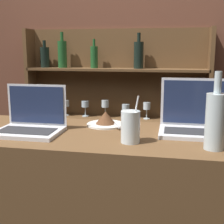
{
  "coord_description": "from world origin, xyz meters",
  "views": [
    {
      "loc": [
        0.4,
        -1.11,
        1.45
      ],
      "look_at": [
        0.12,
        0.32,
        1.16
      ],
      "focal_mm": 50.0,
      "sensor_mm": 36.0,
      "label": 1
    }
  ],
  "objects_px": {
    "laptop_near": "(31,122)",
    "wine_bottle_clear": "(215,120)",
    "cake_plate": "(106,120)",
    "water_glass": "(130,127)",
    "laptop_far": "(194,121)"
  },
  "relations": [
    {
      "from": "laptop_near",
      "to": "water_glass",
      "type": "relative_size",
      "value": 1.51
    },
    {
      "from": "laptop_near",
      "to": "wine_bottle_clear",
      "type": "height_order",
      "value": "wine_bottle_clear"
    },
    {
      "from": "laptop_near",
      "to": "cake_plate",
      "type": "xyz_separation_m",
      "value": [
        0.33,
        0.2,
        -0.02
      ]
    },
    {
      "from": "cake_plate",
      "to": "laptop_far",
      "type": "bearing_deg",
      "value": -7.38
    },
    {
      "from": "laptop_near",
      "to": "water_glass",
      "type": "bearing_deg",
      "value": -9.31
    },
    {
      "from": "cake_plate",
      "to": "water_glass",
      "type": "xyz_separation_m",
      "value": [
        0.17,
        -0.28,
        0.04
      ]
    },
    {
      "from": "laptop_near",
      "to": "laptop_far",
      "type": "height_order",
      "value": "laptop_far"
    },
    {
      "from": "cake_plate",
      "to": "water_glass",
      "type": "height_order",
      "value": "water_glass"
    },
    {
      "from": "laptop_far",
      "to": "wine_bottle_clear",
      "type": "distance_m",
      "value": 0.26
    },
    {
      "from": "laptop_near",
      "to": "cake_plate",
      "type": "bearing_deg",
      "value": 30.97
    },
    {
      "from": "water_glass",
      "to": "cake_plate",
      "type": "bearing_deg",
      "value": 121.34
    },
    {
      "from": "laptop_near",
      "to": "cake_plate",
      "type": "distance_m",
      "value": 0.38
    },
    {
      "from": "laptop_near",
      "to": "wine_bottle_clear",
      "type": "distance_m",
      "value": 0.85
    },
    {
      "from": "water_glass",
      "to": "wine_bottle_clear",
      "type": "bearing_deg",
      "value": -4.28
    },
    {
      "from": "cake_plate",
      "to": "wine_bottle_clear",
      "type": "height_order",
      "value": "wine_bottle_clear"
    }
  ]
}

